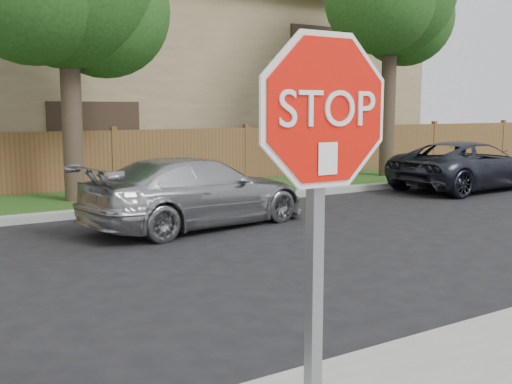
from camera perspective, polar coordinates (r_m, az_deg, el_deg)
stop_sign at (r=2.83m, az=6.26°, el=1.22°), size 1.01×0.13×2.55m
sedan_right at (r=11.04m, az=-5.61°, el=0.01°), size 4.64×2.49×1.28m
sedan_far_right at (r=17.02m, az=19.64°, el=2.40°), size 4.73×2.34×1.29m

